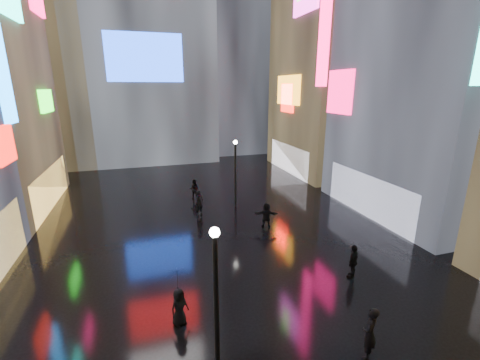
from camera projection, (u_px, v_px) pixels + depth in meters
name	position (u px, v px, depth m)	size (l,w,h in m)	color
ground	(207.00, 217.00, 22.87)	(140.00, 140.00, 0.00)	black
building_right_far	(338.00, 36.00, 32.67)	(10.28, 12.00, 28.00)	black
tower_flank_right	(230.00, 27.00, 44.55)	(12.00, 12.00, 34.00)	black
tower_flank_left	(40.00, 49.00, 35.50)	(10.00, 10.00, 26.00)	black
lamp_near	(216.00, 297.00, 9.50)	(0.30, 0.30, 5.20)	black
lamp_far	(235.00, 170.00, 24.12)	(0.30, 0.30, 5.20)	black
pedestrian_3	(353.00, 261.00, 15.47)	(1.00, 0.42, 1.71)	black
pedestrian_4	(179.00, 307.00, 12.38)	(0.75, 0.49, 1.54)	black
pedestrian_5	(266.00, 215.00, 21.09)	(1.53, 0.49, 1.65)	black
pedestrian_6	(199.00, 203.00, 22.95)	(0.68, 0.45, 1.88)	black
pedestrian_7	(194.00, 189.00, 26.56)	(0.80, 0.62, 1.64)	black
umbrella_2	(178.00, 280.00, 12.05)	(0.92, 0.94, 0.84)	black
pedestrian_8	(370.00, 333.00, 10.80)	(0.70, 0.46, 1.92)	black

